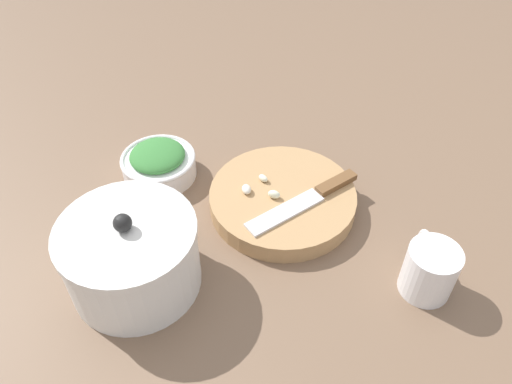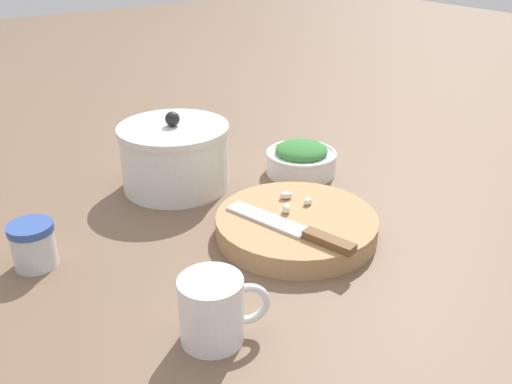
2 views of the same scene
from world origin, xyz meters
The scene contains 8 objects.
ground_plane centered at (0.00, 0.00, 0.00)m, with size 5.00×5.00×0.00m, color brown.
cutting_board centered at (0.06, -0.05, 0.02)m, with size 0.27×0.27×0.04m.
chef_knife centered at (0.03, -0.09, 0.04)m, with size 0.09×0.24×0.01m.
garlic_cloves centered at (0.08, -0.02, 0.04)m, with size 0.07×0.06×0.02m.
herb_bowl centered at (0.23, 0.14, 0.03)m, with size 0.15×0.15×0.07m.
spice_jar centered at (-0.32, 0.11, 0.04)m, with size 0.07×0.07×0.07m.
coffee_mug centered at (-0.19, -0.20, 0.04)m, with size 0.11×0.08×0.09m.
stock_pot centered at (-0.01, 0.23, 0.06)m, with size 0.21×0.21×0.15m.
Camera 2 is at (-0.48, -0.69, 0.49)m, focal length 40.00 mm.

